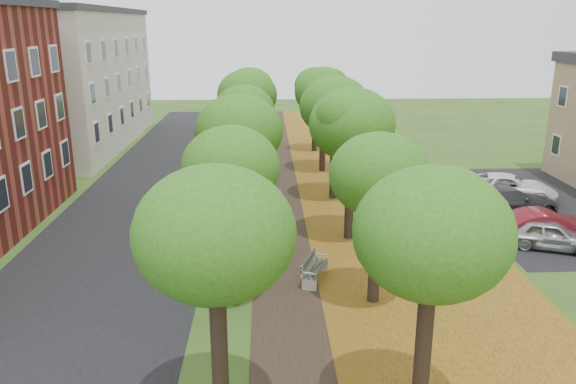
{
  "coord_description": "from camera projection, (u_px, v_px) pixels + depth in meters",
  "views": [
    {
      "loc": [
        -1.06,
        -11.48,
        9.25
      ],
      "look_at": [
        -0.16,
        10.9,
        2.5
      ],
      "focal_mm": 35.0,
      "sensor_mm": 36.0,
      "label": 1
    }
  ],
  "objects": [
    {
      "name": "street_asphalt",
      "position": [
        137.0,
        218.0,
        27.76
      ],
      "size": [
        8.0,
        70.0,
        0.01
      ],
      "primitive_type": "cube",
      "color": "black",
      "rests_on": "ground"
    },
    {
      "name": "car_silver",
      "position": [
        550.0,
        234.0,
        23.87
      ],
      "size": [
        4.0,
        2.73,
        1.26
      ],
      "primitive_type": "imported",
      "rotation": [
        0.0,
        0.0,
        1.2
      ],
      "color": "#A8A9AD",
      "rests_on": "ground"
    },
    {
      "name": "parking_lot",
      "position": [
        543.0,
        206.0,
        29.52
      ],
      "size": [
        9.0,
        16.0,
        0.01
      ],
      "primitive_type": "cube",
      "color": "black",
      "rests_on": "ground"
    },
    {
      "name": "car_white",
      "position": [
        509.0,
        187.0,
        30.53
      ],
      "size": [
        5.46,
        3.69,
        1.39
      ],
      "primitive_type": "imported",
      "rotation": [
        0.0,
        0.0,
        1.27
      ],
      "color": "white",
      "rests_on": "ground"
    },
    {
      "name": "building_cream",
      "position": [
        58.0,
        78.0,
        43.11
      ],
      "size": [
        10.3,
        20.3,
        10.4
      ],
      "color": "beige",
      "rests_on": "ground"
    },
    {
      "name": "leaf_verge",
      "position": [
        387.0,
        215.0,
        28.24
      ],
      "size": [
        7.5,
        70.0,
        0.01
      ],
      "primitive_type": "cube",
      "color": "#9C711C",
      "rests_on": "ground"
    },
    {
      "name": "footpath",
      "position": [
        288.0,
        216.0,
        28.05
      ],
      "size": [
        3.2,
        70.0,
        0.01
      ],
      "primitive_type": "cube",
      "color": "black",
      "rests_on": "ground"
    },
    {
      "name": "tree_row_east",
      "position": [
        342.0,
        122.0,
        26.78
      ],
      "size": [
        3.45,
        33.45,
        6.26
      ],
      "color": "black",
      "rests_on": "ground"
    },
    {
      "name": "car_red",
      "position": [
        546.0,
        225.0,
        24.82
      ],
      "size": [
        4.1,
        1.46,
        1.35
      ],
      "primitive_type": "imported",
      "rotation": [
        0.0,
        0.0,
        1.58
      ],
      "color": "maroon",
      "rests_on": "ground"
    },
    {
      "name": "car_grey",
      "position": [
        507.0,
        201.0,
        28.07
      ],
      "size": [
        5.2,
        2.46,
        1.46
      ],
      "primitive_type": "imported",
      "rotation": [
        0.0,
        0.0,
        1.65
      ],
      "color": "#35353A",
      "rests_on": "ground"
    },
    {
      "name": "tree_row_west",
      "position": [
        242.0,
        122.0,
        26.59
      ],
      "size": [
        3.45,
        33.45,
        6.26
      ],
      "color": "black",
      "rests_on": "ground"
    },
    {
      "name": "bench",
      "position": [
        314.0,
        268.0,
        20.93
      ],
      "size": [
        1.18,
        2.01,
        0.92
      ],
      "rotation": [
        0.0,
        0.0,
        1.22
      ],
      "color": "#28322C",
      "rests_on": "ground"
    }
  ]
}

